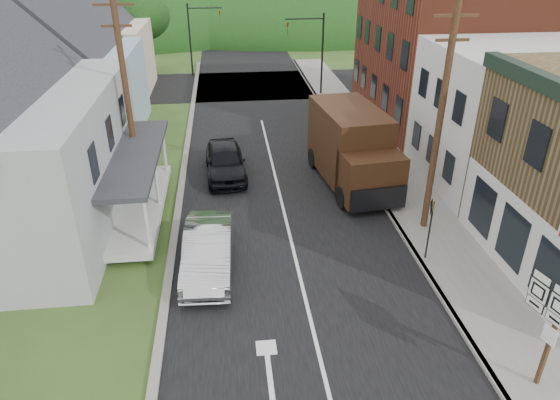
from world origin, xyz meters
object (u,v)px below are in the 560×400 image
object	(u,v)px
silver_sedan	(208,251)
delivery_van	(353,149)
dark_sedan	(225,161)
route_sign_cluster	(555,323)
warning_sign	(430,220)

from	to	relation	value
silver_sedan	delivery_van	distance (m)	9.40
silver_sedan	delivery_van	xyz separation A→B (m)	(6.79, 6.41, 1.06)
dark_sedan	delivery_van	xyz separation A→B (m)	(6.06, -1.58, 1.04)
dark_sedan	silver_sedan	bearing A→B (deg)	-98.15
dark_sedan	delivery_van	bearing A→B (deg)	-17.57
dark_sedan	route_sign_cluster	xyz separation A→B (m)	(8.03, -14.42, 1.43)
route_sign_cluster	warning_sign	xyz separation A→B (m)	(-0.77, 6.05, -0.48)
delivery_van	warning_sign	bearing A→B (deg)	-86.58
warning_sign	delivery_van	bearing A→B (deg)	115.56
silver_sedan	delivery_van	world-z (taller)	delivery_van
route_sign_cluster	warning_sign	world-z (taller)	route_sign_cluster
silver_sedan	route_sign_cluster	world-z (taller)	route_sign_cluster
route_sign_cluster	silver_sedan	bearing A→B (deg)	129.59
silver_sedan	warning_sign	distance (m)	8.05
silver_sedan	warning_sign	world-z (taller)	warning_sign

